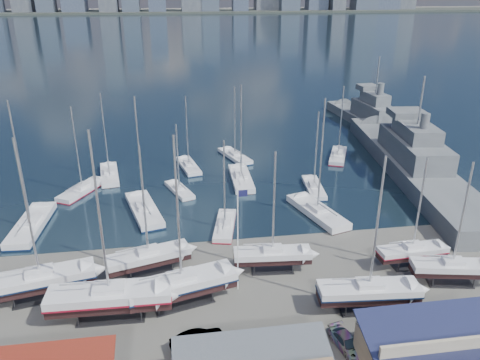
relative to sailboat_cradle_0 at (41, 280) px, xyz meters
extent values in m
plane|color=#605E59|center=(19.63, -1.00, -2.15)|extent=(1400.00, 1400.00, 0.00)
cube|color=#1B3040|center=(19.63, 309.00, -2.30)|extent=(1400.00, 600.00, 0.40)
cube|color=#2D332D|center=(19.63, 569.00, -1.05)|extent=(1400.00, 80.00, 2.20)
cube|color=#1D2049|center=(35.63, -17.00, 1.85)|extent=(13.65, 9.45, 1.41)
cube|color=#2D2D33|center=(0.00, 0.00, -2.07)|extent=(6.39, 3.91, 0.16)
cube|color=black|center=(0.00, 0.00, -0.52)|extent=(11.11, 4.78, 0.87)
cube|color=silver|center=(0.00, 0.00, 0.35)|extent=(11.21, 5.22, 0.87)
cube|color=#0B1B3B|center=(0.00, 0.00, -0.05)|extent=(11.32, 5.28, 0.17)
cube|color=silver|center=(0.00, 0.00, 1.03)|extent=(3.02, 2.34, 0.50)
cylinder|color=#B2B2B7|center=(0.00, 0.00, 8.08)|extent=(0.22, 0.22, 14.60)
cube|color=#2D2D33|center=(7.42, -4.16, -2.07)|extent=(6.61, 3.16, 0.16)
cube|color=black|center=(7.42, -4.16, -0.47)|extent=(11.96, 3.12, 0.95)
cube|color=silver|center=(7.42, -4.16, 0.48)|extent=(11.97, 3.62, 0.95)
cube|color=maroon|center=(7.42, -4.16, 0.04)|extent=(12.09, 3.66, 0.19)
cube|color=silver|center=(7.42, -4.16, 1.20)|extent=(3.02, 2.07, 0.50)
cylinder|color=#B2B2B7|center=(7.42, -4.16, 8.98)|extent=(0.22, 0.22, 16.06)
cube|color=#2D2D33|center=(10.90, 2.99, -2.07)|extent=(5.58, 3.69, 0.16)
cube|color=black|center=(10.90, 2.99, -0.58)|extent=(9.58, 4.73, 0.75)
cube|color=silver|center=(10.90, 2.99, 0.17)|extent=(9.69, 5.11, 0.75)
cube|color=silver|center=(10.90, 2.99, 0.79)|extent=(2.68, 2.16, 0.50)
cylinder|color=#B2B2B7|center=(10.90, 2.99, 6.84)|extent=(0.22, 0.22, 12.59)
cube|color=#2D2D33|center=(14.43, -3.04, -2.07)|extent=(6.66, 4.31, 0.16)
cube|color=black|center=(14.43, -3.04, -0.50)|extent=(11.47, 5.46, 0.89)
cube|color=silver|center=(14.43, -3.04, 0.39)|extent=(11.59, 5.91, 0.89)
cube|color=#0B1B3B|center=(14.43, -3.04, -0.02)|extent=(11.71, 5.97, 0.18)
cube|color=silver|center=(14.43, -3.04, 1.09)|extent=(3.18, 2.53, 0.50)
cylinder|color=#B2B2B7|center=(14.43, -3.04, 8.37)|extent=(0.22, 0.22, 15.07)
cube|color=#2D2D33|center=(24.82, 1.43, -2.07)|extent=(4.98, 2.59, 0.16)
cube|color=black|center=(24.82, 1.43, -0.60)|extent=(8.90, 2.78, 0.70)
cube|color=silver|center=(24.82, 1.43, 0.10)|extent=(8.93, 3.14, 0.70)
cube|color=silver|center=(24.82, 1.43, 0.70)|extent=(2.30, 1.64, 0.50)
cylinder|color=#B2B2B7|center=(24.82, 1.43, 6.37)|extent=(0.22, 0.22, 11.83)
cube|color=#2D2D33|center=(32.85, -6.84, -2.07)|extent=(5.75, 2.99, 0.16)
cube|color=black|center=(32.85, -6.84, -0.55)|extent=(10.27, 3.22, 0.81)
cube|color=silver|center=(32.85, -6.84, 0.26)|extent=(10.30, 3.64, 0.81)
cube|color=#0B1B3B|center=(32.85, -6.84, -0.11)|extent=(10.41, 3.68, 0.16)
cube|color=silver|center=(32.85, -6.84, 0.92)|extent=(2.66, 1.90, 0.50)
cylinder|color=#B2B2B7|center=(32.85, -6.84, 7.49)|extent=(0.22, 0.22, 13.64)
cube|color=#2D2D33|center=(40.99, -0.09, -2.07)|extent=(4.54, 2.26, 0.16)
cube|color=black|center=(40.99, -0.09, -0.63)|extent=(8.17, 2.34, 0.65)
cube|color=silver|center=(40.99, -0.09, 0.02)|extent=(8.19, 2.67, 0.65)
cube|color=maroon|center=(40.99, -0.09, -0.28)|extent=(8.27, 2.70, 0.13)
cube|color=silver|center=(40.99, -0.09, 0.59)|extent=(2.09, 1.46, 0.50)
cylinder|color=#B2B2B7|center=(40.99, -0.09, 5.80)|extent=(0.22, 0.22, 10.91)
cube|color=#2D2D33|center=(43.60, -3.96, -2.07)|extent=(5.07, 3.03, 0.16)
cube|color=black|center=(43.60, -3.96, -0.60)|extent=(8.86, 3.64, 0.69)
cube|color=silver|center=(43.60, -3.96, 0.09)|extent=(8.92, 4.00, 0.69)
cube|color=silver|center=(43.60, -3.96, 0.68)|extent=(2.39, 1.83, 0.50)
cylinder|color=#B2B2B7|center=(43.60, -3.96, 6.25)|extent=(0.22, 0.22, 11.64)
cube|color=black|center=(-5.13, 15.92, -2.49)|extent=(3.65, 12.31, 0.97)
cube|color=silver|center=(-5.13, 15.92, -1.52)|extent=(4.16, 12.34, 0.97)
cube|color=#0B1B3B|center=(-5.13, 15.92, -1.96)|extent=(4.20, 12.47, 0.19)
cube|color=silver|center=(-5.13, 15.92, -0.78)|extent=(2.23, 3.16, 0.50)
cylinder|color=#B2B2B7|center=(-5.13, 15.92, 7.17)|extent=(0.22, 0.22, 16.41)
cube|color=black|center=(-0.30, 27.34, -2.41)|extent=(6.62, 9.51, 0.77)
cube|color=silver|center=(-0.30, 27.34, -1.64)|extent=(6.97, 9.70, 0.77)
cube|color=maroon|center=(-0.30, 27.34, -1.99)|extent=(7.04, 9.80, 0.15)
cube|color=silver|center=(-0.30, 27.34, -1.01)|extent=(2.57, 2.88, 0.50)
cylinder|color=#B2B2B7|center=(-0.30, 27.34, 5.22)|extent=(0.22, 0.22, 12.95)
cube|color=black|center=(3.28, 33.19, -2.42)|extent=(3.79, 10.31, 0.81)
cube|color=silver|center=(3.28, 33.19, -1.62)|extent=(4.21, 10.36, 0.81)
cube|color=silver|center=(3.28, 33.19, -0.96)|extent=(2.03, 2.73, 0.50)
cylinder|color=#B2B2B7|center=(3.28, 33.19, 5.58)|extent=(0.22, 0.22, 13.59)
cube|color=black|center=(9.70, 18.28, -2.48)|extent=(5.64, 12.12, 0.94)
cube|color=silver|center=(9.70, 18.28, -1.53)|extent=(6.12, 12.24, 0.94)
cube|color=#0B1B3B|center=(9.70, 18.28, -1.97)|extent=(6.19, 12.36, 0.19)
cube|color=silver|center=(9.70, 18.28, -0.81)|extent=(2.65, 3.35, 0.50)
cylinder|color=#B2B2B7|center=(9.70, 18.28, 6.90)|extent=(0.22, 0.22, 15.92)
cube|color=black|center=(14.92, 25.08, -2.35)|extent=(4.41, 7.86, 0.62)
cube|color=silver|center=(14.92, 25.08, -1.73)|extent=(4.71, 7.97, 0.62)
cube|color=silver|center=(14.92, 25.08, -1.17)|extent=(1.89, 2.26, 0.50)
cylinder|color=#B2B2B7|center=(14.92, 25.08, 3.78)|extent=(0.22, 0.22, 10.40)
cube|color=black|center=(16.85, 35.40, -2.39)|extent=(3.95, 9.29, 0.72)
cube|color=silver|center=(16.85, 35.40, -1.67)|extent=(4.32, 9.37, 0.72)
cube|color=#0B1B3B|center=(16.85, 35.40, -2.00)|extent=(4.36, 9.46, 0.14)
cube|color=silver|center=(16.85, 35.40, -1.05)|extent=(1.95, 2.52, 0.50)
cylinder|color=#B2B2B7|center=(16.85, 35.40, 4.80)|extent=(0.22, 0.22, 12.21)
cube|color=black|center=(20.64, 12.15, -2.38)|extent=(3.81, 8.87, 0.69)
cube|color=silver|center=(20.64, 12.15, -1.69)|extent=(4.17, 8.94, 0.69)
cube|color=maroon|center=(20.64, 12.15, -2.00)|extent=(4.21, 9.03, 0.14)
cube|color=silver|center=(20.64, 12.15, -1.09)|extent=(1.87, 2.41, 0.50)
cylinder|color=#B2B2B7|center=(20.64, 12.15, 4.48)|extent=(0.22, 0.22, 11.65)
cube|color=black|center=(25.24, 28.01, -2.46)|extent=(2.90, 11.28, 0.90)
cube|color=silver|center=(25.24, 28.01, -1.56)|extent=(3.37, 11.29, 0.90)
cube|color=silver|center=(25.24, 28.01, -0.86)|extent=(1.94, 2.84, 0.50)
cylinder|color=#B2B2B7|center=(25.24, 28.01, 6.47)|extent=(0.22, 0.22, 15.16)
cube|color=black|center=(25.78, 39.37, -2.40)|extent=(5.29, 9.67, 0.76)
cube|color=silver|center=(25.78, 39.37, -1.65)|extent=(5.67, 9.80, 0.76)
cube|color=#0B1B3B|center=(25.78, 39.37, -1.99)|extent=(5.72, 9.90, 0.15)
cube|color=silver|center=(25.78, 39.37, -1.02)|extent=(2.29, 2.76, 0.50)
cylinder|color=#B2B2B7|center=(25.78, 39.37, 5.12)|extent=(0.22, 0.22, 12.77)
cube|color=black|center=(34.12, 14.08, -2.47)|extent=(6.03, 12.02, 0.94)
cube|color=silver|center=(34.12, 14.08, -1.54)|extent=(6.50, 12.16, 0.94)
cube|color=silver|center=(34.12, 14.08, -0.82)|extent=(2.72, 3.37, 0.50)
cylinder|color=#B2B2B7|center=(34.12, 14.08, 6.84)|extent=(0.22, 0.22, 15.81)
cube|color=black|center=(36.22, 22.72, -2.38)|extent=(3.03, 9.08, 0.71)
cube|color=silver|center=(36.22, 22.72, -1.67)|extent=(3.40, 9.12, 0.71)
cube|color=#0B1B3B|center=(36.22, 22.72, -2.00)|extent=(3.44, 9.21, 0.14)
cube|color=silver|center=(36.22, 22.72, -1.07)|extent=(1.72, 2.37, 0.50)
cylinder|color=#B2B2B7|center=(36.22, 22.72, 4.70)|extent=(0.22, 0.22, 12.03)
cube|color=black|center=(45.17, 36.64, -2.40)|extent=(5.87, 9.61, 0.76)
cube|color=silver|center=(45.17, 36.64, -1.64)|extent=(6.24, 9.77, 0.76)
cube|color=maroon|center=(45.17, 36.64, -1.99)|extent=(6.30, 9.86, 0.15)
cube|color=silver|center=(45.17, 36.64, -1.01)|extent=(2.41, 2.81, 0.50)
cylinder|color=#B2B2B7|center=(45.17, 36.64, 5.15)|extent=(0.22, 0.22, 12.82)
cube|color=slate|center=(55.10, 27.34, -1.63)|extent=(14.61, 52.95, 4.71)
cube|color=slate|center=(55.10, 27.34, 2.53)|extent=(8.85, 18.99, 3.60)
cube|color=slate|center=(55.10, 27.34, 5.53)|extent=(6.25, 10.99, 2.40)
cube|color=slate|center=(55.73, 32.53, 7.23)|extent=(6.45, 5.90, 1.20)
cylinder|color=#B2B2B7|center=(55.10, 27.34, 10.73)|extent=(0.30, 0.30, 8.00)
cube|color=slate|center=(59.90, 55.23, -1.76)|extent=(9.50, 38.34, 3.42)
cube|color=slate|center=(59.90, 55.23, 1.75)|extent=(6.05, 13.67, 3.60)
cube|color=slate|center=(59.90, 55.23, 4.75)|extent=(4.32, 7.89, 2.40)
cube|color=slate|center=(59.55, 59.01, 6.45)|extent=(4.58, 4.17, 1.20)
cylinder|color=#B2B2B7|center=(59.90, 55.23, 9.95)|extent=(0.30, 0.30, 8.00)
imported|color=gray|center=(15.60, -9.97, -1.33)|extent=(5.25, 2.86, 1.64)
imported|color=gray|center=(19.19, -12.35, -1.39)|extent=(4.23, 5.99, 1.52)
imported|color=gray|center=(28.84, -11.96, -1.51)|extent=(2.72, 4.70, 1.28)
cylinder|color=white|center=(20.39, -1.67, 3.81)|extent=(0.12, 0.12, 11.92)
cube|color=#151644|center=(20.88, -1.67, 9.17)|extent=(0.99, 0.05, 0.70)
camera|label=1|loc=(14.40, -43.29, 28.12)|focal=35.00mm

